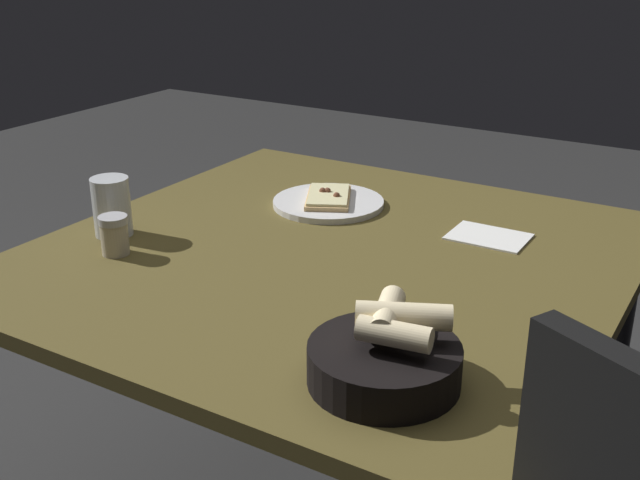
# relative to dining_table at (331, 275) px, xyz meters

# --- Properties ---
(dining_table) EXTENTS (1.12, 1.14, 0.74)m
(dining_table) POSITION_rel_dining_table_xyz_m (0.00, 0.00, 0.00)
(dining_table) COLOR brown
(dining_table) RESTS_ON ground
(pizza_plate) EXTENTS (0.26, 0.26, 0.04)m
(pizza_plate) POSITION_rel_dining_table_xyz_m (0.14, -0.23, 0.06)
(pizza_plate) COLOR white
(pizza_plate) RESTS_ON dining_table
(bread_basket) EXTENTS (0.22, 0.22, 0.12)m
(bread_basket) POSITION_rel_dining_table_xyz_m (-0.31, 0.38, 0.09)
(bread_basket) COLOR black
(bread_basket) RESTS_ON dining_table
(beer_glass) EXTENTS (0.08, 0.08, 0.12)m
(beer_glass) POSITION_rel_dining_table_xyz_m (0.44, 0.16, 0.11)
(beer_glass) COLOR silver
(beer_glass) RESTS_ON dining_table
(pepper_shaker) EXTENTS (0.06, 0.06, 0.08)m
(pepper_shaker) POSITION_rel_dining_table_xyz_m (0.36, 0.23, 0.09)
(pepper_shaker) COLOR #BFB299
(pepper_shaker) RESTS_ON dining_table
(napkin) EXTENTS (0.16, 0.12, 0.00)m
(napkin) POSITION_rel_dining_table_xyz_m (-0.25, -0.23, 0.06)
(napkin) COLOR white
(napkin) RESTS_ON dining_table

